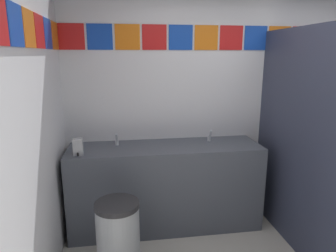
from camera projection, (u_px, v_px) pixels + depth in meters
name	position (u px, v px, depth m)	size (l,w,h in m)	color
wall_back	(239.00, 98.00, 3.45)	(3.87, 0.09, 2.65)	silver
vanity_counter	(166.00, 185.00, 3.22)	(1.99, 0.56, 0.90)	#4C515B
faucet_left	(117.00, 141.00, 3.12)	(0.04, 0.10, 0.14)	silver
faucet_right	(210.00, 137.00, 3.26)	(0.04, 0.10, 0.14)	silver
soap_dispenser	(78.00, 147.00, 2.82)	(0.09, 0.09, 0.16)	#B7BABF
stall_divider	(330.00, 148.00, 2.60)	(0.92, 1.46, 2.07)	#33384C
toilet	(318.00, 197.00, 3.29)	(0.39, 0.49, 0.74)	white
trash_bin	(118.00, 239.00, 2.51)	(0.37, 0.37, 0.66)	#999EA3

